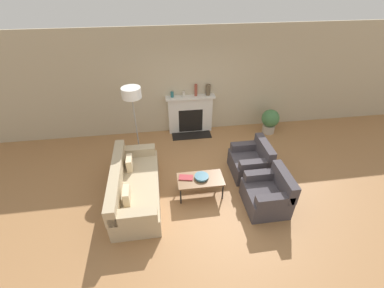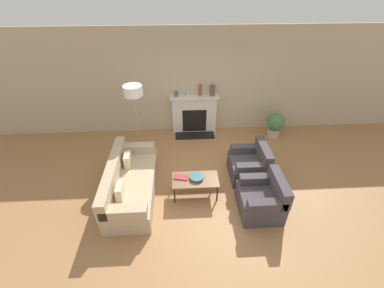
# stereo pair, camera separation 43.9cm
# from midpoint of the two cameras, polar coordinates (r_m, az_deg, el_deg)

# --- Properties ---
(ground_plane) EXTENTS (18.00, 18.00, 0.00)m
(ground_plane) POSITION_cam_midpoint_polar(r_m,az_deg,el_deg) (5.80, 5.06, -9.76)
(ground_plane) COLOR #A87547
(wall_back) EXTENTS (18.00, 0.06, 2.90)m
(wall_back) POSITION_cam_midpoint_polar(r_m,az_deg,el_deg) (7.16, 2.98, 13.45)
(wall_back) COLOR #BCAD8E
(wall_back) RESTS_ON ground_plane
(fireplace) EXTENTS (1.36, 0.59, 1.12)m
(fireplace) POSITION_cam_midpoint_polar(r_m,az_deg,el_deg) (7.40, 2.22, 6.50)
(fireplace) COLOR silver
(fireplace) RESTS_ON ground_plane
(couch) EXTENTS (0.92, 2.13, 0.79)m
(couch) POSITION_cam_midpoint_polar(r_m,az_deg,el_deg) (5.56, -11.46, -8.64)
(couch) COLOR tan
(couch) RESTS_ON ground_plane
(armchair_near) EXTENTS (0.80, 0.87, 0.82)m
(armchair_near) POSITION_cam_midpoint_polar(r_m,az_deg,el_deg) (5.37, 17.74, -11.61)
(armchair_near) COLOR #423D42
(armchair_near) RESTS_ON ground_plane
(armchair_far) EXTENTS (0.80, 0.87, 0.82)m
(armchair_far) POSITION_cam_midpoint_polar(r_m,az_deg,el_deg) (6.07, 14.77, -4.61)
(armchair_far) COLOR #423D42
(armchair_far) RESTS_ON ground_plane
(coffee_table) EXTENTS (0.96, 0.51, 0.43)m
(coffee_table) POSITION_cam_midpoint_polar(r_m,az_deg,el_deg) (5.38, 3.11, -8.16)
(coffee_table) COLOR brown
(coffee_table) RESTS_ON ground_plane
(bowl) EXTENTS (0.29, 0.29, 0.06)m
(bowl) POSITION_cam_midpoint_polar(r_m,az_deg,el_deg) (5.35, 3.40, -7.42)
(bowl) COLOR #38667A
(bowl) RESTS_ON coffee_table
(book) EXTENTS (0.32, 0.23, 0.02)m
(book) POSITION_cam_midpoint_polar(r_m,az_deg,el_deg) (5.38, -0.09, -7.42)
(book) COLOR #9E2D33
(book) RESTS_ON coffee_table
(floor_lamp) EXTENTS (0.43, 0.43, 1.89)m
(floor_lamp) POSITION_cam_midpoint_polar(r_m,az_deg,el_deg) (5.99, -10.75, 10.01)
(floor_lamp) COLOR gray
(floor_lamp) RESTS_ON ground_plane
(mantel_vase_left) EXTENTS (0.08, 0.08, 0.15)m
(mantel_vase_left) POSITION_cam_midpoint_polar(r_m,az_deg,el_deg) (7.10, -1.72, 11.05)
(mantel_vase_left) COLOR #28666B
(mantel_vase_left) RESTS_ON fireplace
(mantel_vase_center_left) EXTENTS (0.07, 0.07, 0.14)m
(mantel_vase_center_left) POSITION_cam_midpoint_polar(r_m,az_deg,el_deg) (7.12, 0.89, 11.07)
(mantel_vase_center_left) COLOR beige
(mantel_vase_center_left) RESTS_ON fireplace
(mantel_vase_center_right) EXTENTS (0.08, 0.08, 0.33)m
(mantel_vase_center_right) POSITION_cam_midpoint_polar(r_m,az_deg,el_deg) (7.11, 3.64, 11.80)
(mantel_vase_center_right) COLOR brown
(mantel_vase_center_right) RESTS_ON fireplace
(mantel_vase_right) EXTENTS (0.13, 0.13, 0.30)m
(mantel_vase_right) POSITION_cam_midpoint_polar(r_m,az_deg,el_deg) (7.16, 6.37, 11.70)
(mantel_vase_right) COLOR brown
(mantel_vase_right) RESTS_ON fireplace
(potted_plant) EXTENTS (0.50, 0.50, 0.71)m
(potted_plant) POSITION_cam_midpoint_polar(r_m,az_deg,el_deg) (7.68, 19.61, 4.24)
(potted_plant) COLOR #B2A899
(potted_plant) RESTS_ON ground_plane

